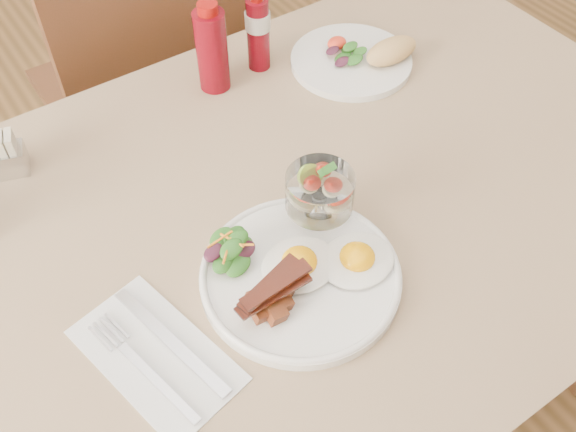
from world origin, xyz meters
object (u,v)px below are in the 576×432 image
Objects in this scene: fruit_cup at (320,192)px; ketchup_bottle at (212,49)px; chair_far at (147,88)px; table at (310,230)px; main_plate at (300,276)px; second_plate at (361,58)px; hot_sauce_bottle at (258,30)px.

ketchup_bottle is (0.04, 0.37, 0.01)m from fruit_cup.
chair_far is 0.46m from ketchup_bottle.
main_plate reaches higher than table.
ketchup_bottle is (0.12, 0.44, 0.07)m from main_plate.
main_plate is 0.46m from ketchup_bottle.
fruit_cup reaches higher than table.
chair_far is 9.31× the size of fruit_cup.
fruit_cup is 0.37m from ketchup_bottle.
fruit_cup is at bearing -116.15° from table.
second_plate is at bearing 39.10° from table.
fruit_cup is 0.62× the size of hot_sauce_bottle.
hot_sauce_bottle reaches higher than fruit_cup.
fruit_cup is at bearing -95.90° from ketchup_bottle.
ketchup_bottle is (0.01, 0.32, 0.17)m from table.
second_plate reaches higher than table.
main_plate is 0.50m from hot_sauce_bottle.
table is 4.75× the size of main_plate.
second_plate is 1.43× the size of hot_sauce_bottle.
second_plate is 1.39× the size of ketchup_bottle.
chair_far is at bearing 82.30° from main_plate.
table is 8.21× the size of hot_sauce_bottle.
chair_far is 3.32× the size of main_plate.
second_plate is (0.38, 0.34, 0.01)m from main_plate.
ketchup_bottle is at bearing 87.80° from table.
table is 0.17m from fruit_cup.
chair_far is 5.58× the size of ketchup_bottle.
second_plate is (0.27, 0.22, 0.10)m from table.
table is 5.74× the size of second_plate.
hot_sauce_bottle is at bearing 64.07° from main_plate.
second_plate is at bearing 42.21° from main_plate.
chair_far is 0.57m from second_plate.
ketchup_bottle is at bearing -177.57° from hot_sauce_bottle.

